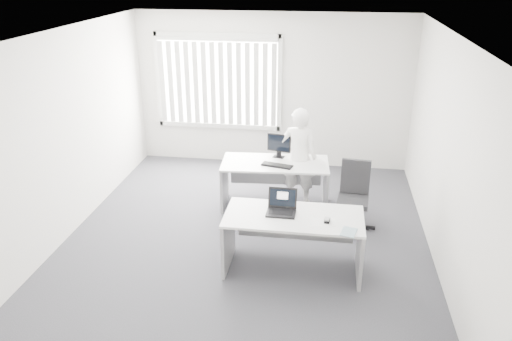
# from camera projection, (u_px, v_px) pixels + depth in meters

# --- Properties ---
(ground) EXTENTS (6.00, 6.00, 0.00)m
(ground) POSITION_uv_depth(u_px,v_px,m) (245.00, 243.00, 6.90)
(ground) COLOR #4C4C53
(ground) RESTS_ON ground
(wall_back) EXTENTS (5.00, 0.02, 2.80)m
(wall_back) POSITION_uv_depth(u_px,v_px,m) (272.00, 91.00, 9.09)
(wall_back) COLOR silver
(wall_back) RESTS_ON ground
(wall_front) EXTENTS (5.00, 0.02, 2.80)m
(wall_front) POSITION_uv_depth(u_px,v_px,m) (174.00, 290.00, 3.62)
(wall_front) COLOR silver
(wall_front) RESTS_ON ground
(wall_left) EXTENTS (0.02, 6.00, 2.80)m
(wall_left) POSITION_uv_depth(u_px,v_px,m) (61.00, 138.00, 6.69)
(wall_left) COLOR silver
(wall_left) RESTS_ON ground
(wall_right) EXTENTS (0.02, 6.00, 2.80)m
(wall_right) POSITION_uv_depth(u_px,v_px,m) (448.00, 158.00, 6.01)
(wall_right) COLOR silver
(wall_right) RESTS_ON ground
(ceiling) EXTENTS (5.00, 6.00, 0.02)m
(ceiling) POSITION_uv_depth(u_px,v_px,m) (243.00, 35.00, 5.81)
(ceiling) COLOR white
(ceiling) RESTS_ON wall_back
(window) EXTENTS (2.32, 0.06, 1.76)m
(window) POSITION_uv_depth(u_px,v_px,m) (218.00, 82.00, 9.13)
(window) COLOR silver
(window) RESTS_ON wall_back
(blinds) EXTENTS (2.20, 0.10, 1.50)m
(blinds) POSITION_uv_depth(u_px,v_px,m) (217.00, 84.00, 9.08)
(blinds) COLOR silver
(blinds) RESTS_ON wall_back
(desk_near) EXTENTS (1.68, 0.79, 0.76)m
(desk_near) POSITION_uv_depth(u_px,v_px,m) (293.00, 231.00, 6.10)
(desk_near) COLOR silver
(desk_near) RESTS_ON ground
(desk_far) EXTENTS (1.68, 0.88, 0.74)m
(desk_far) POSITION_uv_depth(u_px,v_px,m) (275.00, 175.00, 7.73)
(desk_far) COLOR silver
(desk_far) RESTS_ON ground
(office_chair) EXTENTS (0.62, 0.62, 0.99)m
(office_chair) POSITION_uv_depth(u_px,v_px,m) (352.00, 207.00, 7.21)
(office_chair) COLOR black
(office_chair) RESTS_ON ground
(person) EXTENTS (0.61, 0.44, 1.57)m
(person) POSITION_uv_depth(u_px,v_px,m) (299.00, 157.00, 7.76)
(person) COLOR white
(person) RESTS_ON ground
(laptop) EXTENTS (0.36, 0.32, 0.28)m
(laptop) POSITION_uv_depth(u_px,v_px,m) (281.00, 204.00, 6.00)
(laptop) COLOR black
(laptop) RESTS_ON desk_near
(paper_sheet) EXTENTS (0.32, 0.25, 0.00)m
(paper_sheet) POSITION_uv_depth(u_px,v_px,m) (324.00, 222.00, 5.86)
(paper_sheet) COLOR white
(paper_sheet) RESTS_ON desk_near
(mouse) EXTENTS (0.07, 0.11, 0.04)m
(mouse) POSITION_uv_depth(u_px,v_px,m) (327.00, 220.00, 5.86)
(mouse) COLOR #B5B5B8
(mouse) RESTS_ON paper_sheet
(booklet) EXTENTS (0.21, 0.25, 0.01)m
(booklet) POSITION_uv_depth(u_px,v_px,m) (349.00, 232.00, 5.64)
(booklet) COLOR silver
(booklet) RESTS_ON desk_near
(keyboard) EXTENTS (0.49, 0.27, 0.02)m
(keyboard) POSITION_uv_depth(u_px,v_px,m) (277.00, 165.00, 7.51)
(keyboard) COLOR black
(keyboard) RESTS_ON desk_far
(monitor) EXTENTS (0.40, 0.20, 0.38)m
(monitor) POSITION_uv_depth(u_px,v_px,m) (279.00, 146.00, 7.78)
(monitor) COLOR black
(monitor) RESTS_ON desk_far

